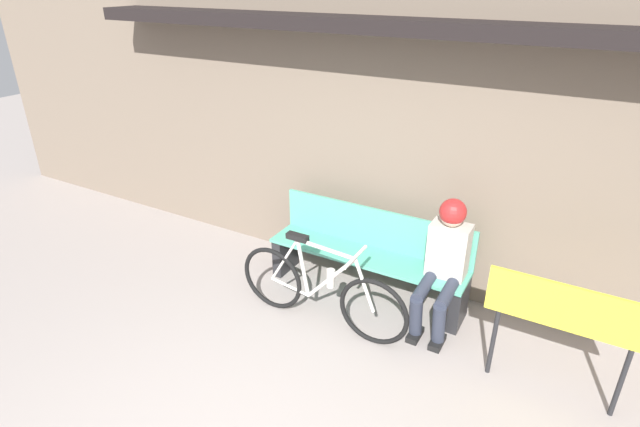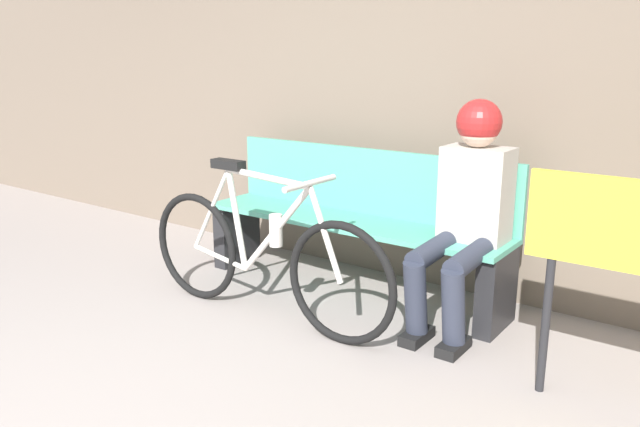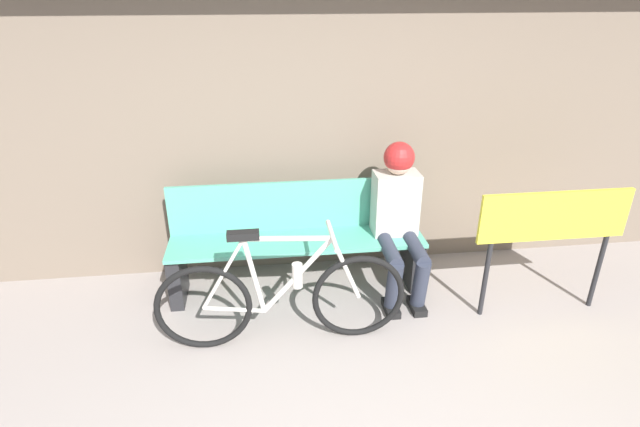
{
  "view_description": "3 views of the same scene",
  "coord_description": "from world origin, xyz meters",
  "px_view_note": "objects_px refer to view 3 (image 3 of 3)",
  "views": [
    {
      "loc": [
        1.47,
        -1.59,
        2.88
      ],
      "look_at": [
        -0.51,
        1.89,
        0.95
      ],
      "focal_mm": 28.0,
      "sensor_mm": 36.0,
      "label": 1
    },
    {
      "loc": [
        1.8,
        -0.79,
        1.4
      ],
      "look_at": [
        -0.12,
        1.83,
        0.58
      ],
      "focal_mm": 35.0,
      "sensor_mm": 36.0,
      "label": 2
    },
    {
      "loc": [
        -0.43,
        -1.17,
        2.24
      ],
      "look_at": [
        -0.03,
        2.04,
        0.74
      ],
      "focal_mm": 28.0,
      "sensor_mm": 36.0,
      "label": 3
    }
  ],
  "objects_px": {
    "signboard": "(553,223)",
    "park_bench_near": "(297,240)",
    "person_seated": "(399,210)",
    "bicycle": "(282,297)"
  },
  "relations": [
    {
      "from": "bicycle",
      "to": "signboard",
      "type": "xyz_separation_m",
      "value": [
        1.9,
        0.13,
        0.37
      ]
    },
    {
      "from": "bicycle",
      "to": "person_seated",
      "type": "height_order",
      "value": "person_seated"
    },
    {
      "from": "park_bench_near",
      "to": "bicycle",
      "type": "xyz_separation_m",
      "value": [
        -0.15,
        -0.67,
        -0.06
      ]
    },
    {
      "from": "park_bench_near",
      "to": "bicycle",
      "type": "height_order",
      "value": "bicycle"
    },
    {
      "from": "park_bench_near",
      "to": "signboard",
      "type": "distance_m",
      "value": 1.86
    },
    {
      "from": "signboard",
      "to": "park_bench_near",
      "type": "bearing_deg",
      "value": 162.7
    },
    {
      "from": "bicycle",
      "to": "signboard",
      "type": "bearing_deg",
      "value": 3.83
    },
    {
      "from": "park_bench_near",
      "to": "person_seated",
      "type": "height_order",
      "value": "person_seated"
    },
    {
      "from": "park_bench_near",
      "to": "person_seated",
      "type": "xyz_separation_m",
      "value": [
        0.76,
        -0.12,
        0.27
      ]
    },
    {
      "from": "signboard",
      "to": "person_seated",
      "type": "bearing_deg",
      "value": 156.8
    }
  ]
}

